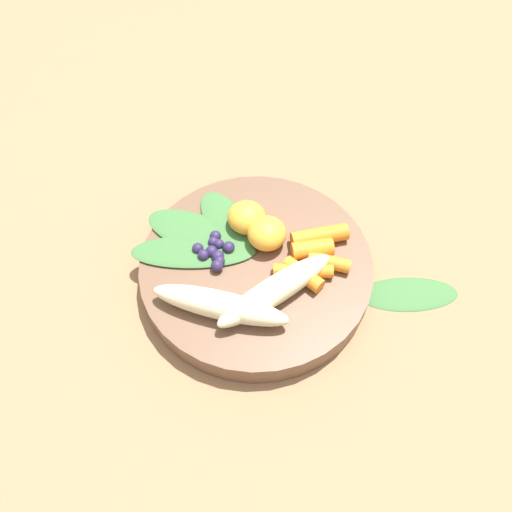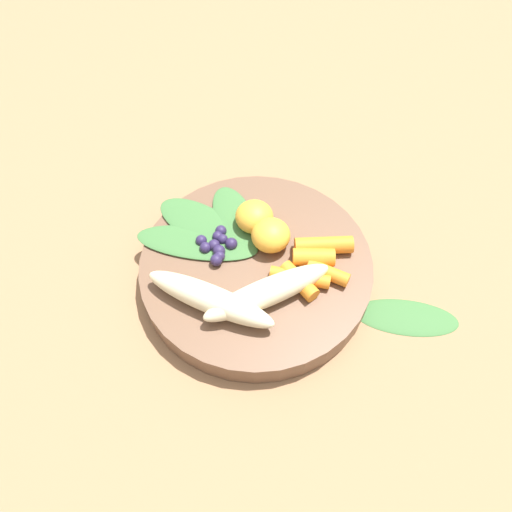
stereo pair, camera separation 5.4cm
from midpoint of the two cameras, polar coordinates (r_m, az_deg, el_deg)
ground_plane at (r=0.57m, az=2.69°, el=-2.47°), size 2.40×2.40×0.00m
bowl at (r=0.56m, az=2.75°, el=-1.65°), size 0.26×0.26×0.03m
banana_peeled_left at (r=0.51m, az=4.36°, el=-4.33°), size 0.14×0.10×0.03m
banana_peeled_right at (r=0.51m, az=-2.22°, el=-5.11°), size 0.05×0.15×0.03m
orange_segment_near at (r=0.57m, az=2.54°, el=4.31°), size 0.04×0.04×0.03m
orange_segment_far at (r=0.55m, az=4.53°, el=2.16°), size 0.04×0.04×0.03m
carrot_front at (r=0.53m, az=7.72°, el=-3.20°), size 0.03×0.05×0.02m
carrot_mid_left at (r=0.53m, az=7.91°, el=-2.63°), size 0.04×0.06×0.01m
carrot_mid_right at (r=0.54m, az=11.04°, el=-2.09°), size 0.02×0.05×0.02m
carrot_rear at (r=0.55m, az=9.38°, el=-0.35°), size 0.04×0.05×0.02m
carrot_small at (r=0.56m, az=10.46°, el=1.00°), size 0.05×0.06×0.02m
blueberry_pile at (r=0.55m, az=-1.66°, el=1.04°), size 0.05×0.04×0.01m
kale_leaf_left at (r=0.58m, az=0.23°, el=4.10°), size 0.10×0.11×0.01m
kale_leaf_right at (r=0.58m, az=-3.51°, el=3.49°), size 0.05×0.12×0.01m
kale_leaf_rear at (r=0.56m, az=-4.01°, el=1.33°), size 0.10×0.14×0.01m
kale_leaf_stray at (r=0.58m, az=19.35°, el=-6.71°), size 0.09×0.12×0.01m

